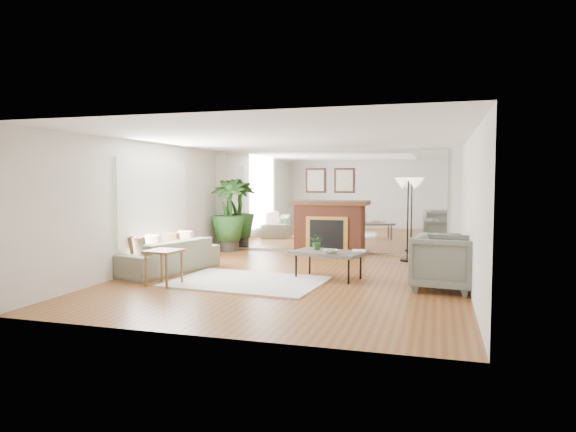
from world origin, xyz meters
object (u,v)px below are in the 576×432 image
(coffee_table, at_px, (328,254))
(fireplace, at_px, (328,226))
(armchair_back, at_px, (442,253))
(side_table, at_px, (164,256))
(potted_ficus, at_px, (228,212))
(sofa, at_px, (168,256))
(armchair_front, at_px, (444,263))
(floor_lamp, at_px, (408,190))

(coffee_table, bearing_deg, fireplace, 101.81)
(coffee_table, relative_size, armchair_back, 1.69)
(coffee_table, distance_m, side_table, 2.85)
(coffee_table, relative_size, potted_ficus, 0.77)
(fireplace, relative_size, armchair_back, 2.51)
(sofa, relative_size, armchair_back, 2.62)
(armchair_front, height_order, potted_ficus, potted_ficus)
(coffee_table, height_order, floor_lamp, floor_lamp)
(sofa, relative_size, potted_ficus, 1.19)
(armchair_back, bearing_deg, sofa, 99.27)
(fireplace, relative_size, sofa, 0.96)
(coffee_table, bearing_deg, armchair_front, -11.58)
(fireplace, relative_size, coffee_table, 1.49)
(sofa, height_order, armchair_front, armchair_front)
(fireplace, distance_m, coffee_table, 3.11)
(coffee_table, distance_m, armchair_front, 2.01)
(side_table, xyz_separation_m, potted_ficus, (-0.62, 4.21, 0.46))
(coffee_table, bearing_deg, armchair_back, 33.58)
(sofa, xyz_separation_m, armchair_front, (5.05, -0.21, 0.13))
(armchair_front, xyz_separation_m, potted_ficus, (-5.10, 3.28, 0.51))
(coffee_table, height_order, potted_ficus, potted_ficus)
(sofa, bearing_deg, side_table, 40.63)
(fireplace, xyz_separation_m, armchair_front, (2.60, -3.44, -0.22))
(side_table, bearing_deg, sofa, 116.41)
(coffee_table, relative_size, floor_lamp, 0.76)
(fireplace, height_order, coffee_table, fireplace)
(fireplace, height_order, sofa, fireplace)
(coffee_table, height_order, side_table, side_table)
(potted_ficus, xyz_separation_m, floor_lamp, (4.38, -0.45, 0.59))
(coffee_table, xyz_separation_m, armchair_front, (1.97, -0.40, -0.01))
(potted_ficus, bearing_deg, armchair_front, -32.72)
(sofa, xyz_separation_m, floor_lamp, (4.32, 2.62, 1.24))
(fireplace, bearing_deg, sofa, -127.21)
(sofa, relative_size, floor_lamp, 1.18)
(sofa, height_order, floor_lamp, floor_lamp)
(armchair_back, bearing_deg, side_table, 113.24)
(side_table, distance_m, floor_lamp, 5.42)
(fireplace, distance_m, armchair_front, 4.32)
(armchair_back, relative_size, armchair_front, 0.84)
(side_table, bearing_deg, coffee_table, 27.90)
(fireplace, distance_m, armchair_back, 3.13)
(sofa, bearing_deg, coffee_table, 107.79)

